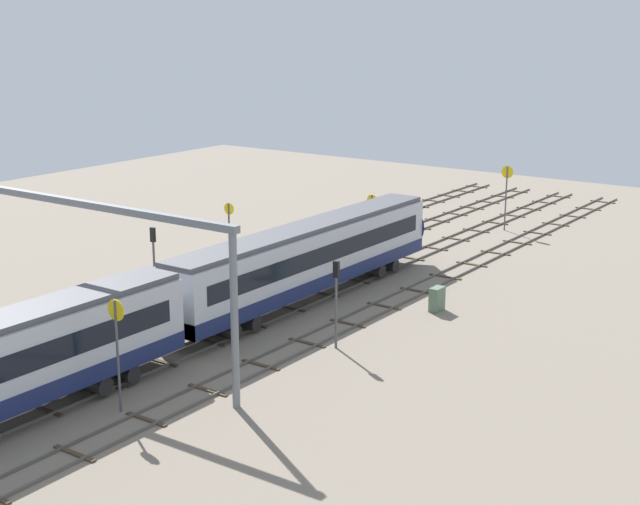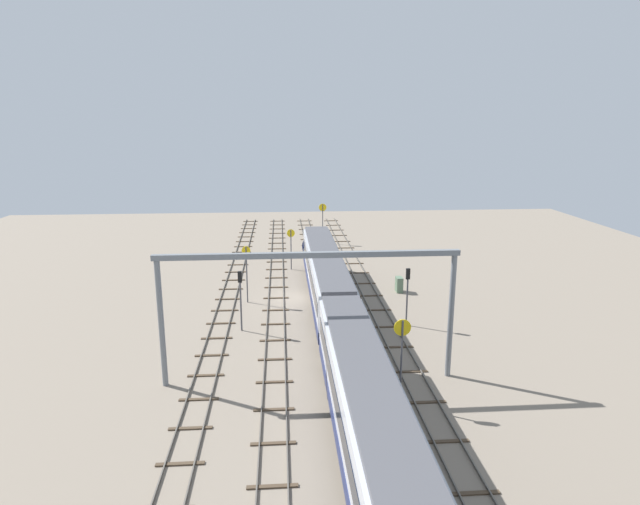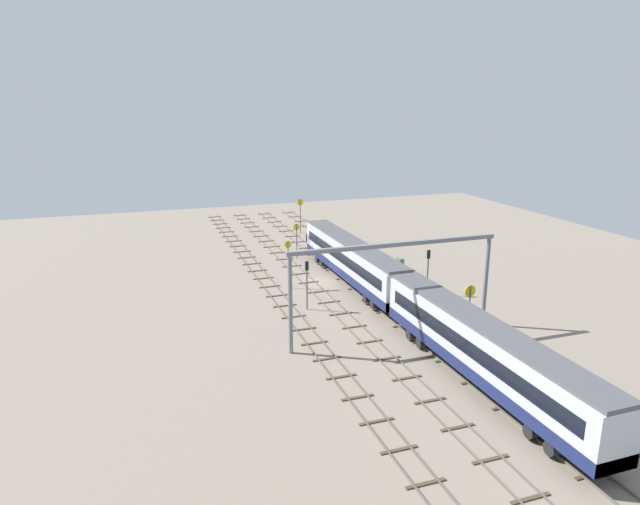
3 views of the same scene
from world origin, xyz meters
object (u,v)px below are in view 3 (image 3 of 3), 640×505
signal_light_trackside_approach (307,278)px  relay_cabinet (400,264)px  overhead_gantry (395,266)px  speed_sign_distant_end (297,236)px  signal_light_trackside_departure (428,266)px  train (399,294)px  speed_sign_mid_trackside (288,259)px  speed_sign_far_trackside (469,306)px  speed_sign_near_foreground (300,210)px

signal_light_trackside_approach → relay_cabinet: bearing=-58.5°
overhead_gantry → speed_sign_distant_end: size_ratio=4.08×
overhead_gantry → signal_light_trackside_departure: bearing=-43.1°
relay_cabinet → train: bearing=152.6°
overhead_gantry → train: bearing=-34.1°
train → overhead_gantry: (-3.39, 2.29, 3.86)m
train → speed_sign_mid_trackside: 14.52m
speed_sign_far_trackside → speed_sign_distant_end: speed_sign_far_trackside is taller
speed_sign_far_trackside → signal_light_trackside_approach: bearing=39.5°
train → speed_sign_mid_trackside: size_ratio=9.39×
speed_sign_far_trackside → signal_light_trackside_departure: bearing=-14.8°
speed_sign_mid_trackside → speed_sign_near_foreground: bearing=-19.9°
speed_sign_mid_trackside → signal_light_trackside_approach: speed_sign_mid_trackside is taller
speed_sign_near_foreground → signal_light_trackside_departure: speed_sign_near_foreground is taller
speed_sign_near_foreground → signal_light_trackside_approach: (-31.91, 9.08, -0.42)m
train → overhead_gantry: size_ratio=2.65×
speed_sign_mid_trackside → signal_light_trackside_approach: (-7.02, 0.08, -0.14)m
speed_sign_near_foreground → signal_light_trackside_departure: (-31.75, -4.45, -0.47)m
train → relay_cabinet: (14.69, -7.62, -1.91)m
speed_sign_distant_end → relay_cabinet: speed_sign_distant_end is taller
speed_sign_distant_end → speed_sign_mid_trackside: bearing=158.9°
speed_sign_far_trackside → relay_cabinet: bearing=-12.3°
train → speed_sign_far_trackside: bearing=-156.6°
speed_sign_near_foreground → speed_sign_distant_end: (-13.67, 4.68, -0.61)m
speed_sign_mid_trackside → speed_sign_distant_end: bearing=-21.1°
speed_sign_mid_trackside → signal_light_trackside_departure: size_ratio=1.10×
speed_sign_distant_end → speed_sign_far_trackside: bearing=-169.2°
speed_sign_near_foreground → speed_sign_distant_end: speed_sign_near_foreground is taller
speed_sign_mid_trackside → speed_sign_distant_end: speed_sign_mid_trackside is taller
overhead_gantry → signal_light_trackside_departure: (9.13, -8.55, -3.34)m
speed_sign_distant_end → overhead_gantry: bearing=-178.8°
signal_light_trackside_approach → relay_cabinet: 17.63m
speed_sign_mid_trackside → speed_sign_distant_end: (11.22, -4.32, -0.33)m
signal_light_trackside_approach → overhead_gantry: bearing=-151.0°
train → signal_light_trackside_approach: size_ratio=10.13×
speed_sign_far_trackside → signal_light_trackside_departure: size_ratio=1.10×
speed_sign_near_foreground → relay_cabinet: speed_sign_near_foreground is taller
signal_light_trackside_departure → relay_cabinet: (8.95, -1.36, -2.43)m
train → relay_cabinet: 16.66m
speed_sign_far_trackside → speed_sign_distant_end: size_ratio=1.15×
speed_sign_far_trackside → relay_cabinet: 22.19m
speed_sign_far_trackside → speed_sign_near_foreground: bearing=1.5°
relay_cabinet → speed_sign_distant_end: bearing=49.0°
train → speed_sign_far_trackside: size_ratio=9.40×
train → speed_sign_near_foreground: size_ratio=9.18×
signal_light_trackside_approach → speed_sign_mid_trackside: bearing=-0.6°
speed_sign_distant_end → signal_light_trackside_departure: 20.25m
speed_sign_near_foreground → speed_sign_mid_trackside: bearing=160.1°
speed_sign_far_trackside → train: bearing=23.4°
speed_sign_mid_trackside → signal_light_trackside_approach: bearing=179.4°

